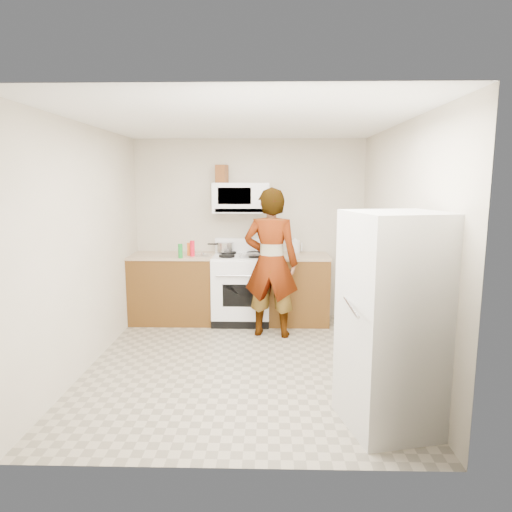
{
  "coord_description": "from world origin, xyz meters",
  "views": [
    {
      "loc": [
        0.26,
        -4.61,
        1.92
      ],
      "look_at": [
        0.13,
        0.55,
        1.07
      ],
      "focal_mm": 32.0,
      "sensor_mm": 36.0,
      "label": 1
    }
  ],
  "objects_px": {
    "kettle": "(295,247)",
    "saucepan": "(225,247)",
    "fridge": "(394,322)",
    "gas_range": "(241,287)",
    "person": "(271,263)",
    "microwave": "(241,198)"
  },
  "relations": [
    {
      "from": "gas_range",
      "to": "person",
      "type": "distance_m",
      "value": 0.81
    },
    {
      "from": "fridge",
      "to": "kettle",
      "type": "distance_m",
      "value": 2.96
    },
    {
      "from": "kettle",
      "to": "person",
      "type": "bearing_deg",
      "value": -131.45
    },
    {
      "from": "gas_range",
      "to": "fridge",
      "type": "height_order",
      "value": "fridge"
    },
    {
      "from": "kettle",
      "to": "saucepan",
      "type": "xyz_separation_m",
      "value": [
        -0.97,
        -0.03,
        -0.0
      ]
    },
    {
      "from": "gas_range",
      "to": "kettle",
      "type": "bearing_deg",
      "value": 16.19
    },
    {
      "from": "person",
      "to": "microwave",
      "type": "bearing_deg",
      "value": -49.51
    },
    {
      "from": "fridge",
      "to": "saucepan",
      "type": "bearing_deg",
      "value": 105.41
    },
    {
      "from": "kettle",
      "to": "saucepan",
      "type": "relative_size",
      "value": 0.74
    },
    {
      "from": "microwave",
      "to": "kettle",
      "type": "bearing_deg",
      "value": 6.75
    },
    {
      "from": "gas_range",
      "to": "person",
      "type": "height_order",
      "value": "person"
    },
    {
      "from": "gas_range",
      "to": "person",
      "type": "relative_size",
      "value": 0.61
    },
    {
      "from": "saucepan",
      "to": "microwave",
      "type": "bearing_deg",
      "value": -13.07
    },
    {
      "from": "gas_range",
      "to": "person",
      "type": "bearing_deg",
      "value": -53.96
    },
    {
      "from": "microwave",
      "to": "person",
      "type": "distance_m",
      "value": 1.11
    },
    {
      "from": "gas_range",
      "to": "microwave",
      "type": "bearing_deg",
      "value": 90.0
    },
    {
      "from": "fridge",
      "to": "gas_range",
      "type": "bearing_deg",
      "value": 103.22
    },
    {
      "from": "fridge",
      "to": "saucepan",
      "type": "height_order",
      "value": "fridge"
    },
    {
      "from": "person",
      "to": "kettle",
      "type": "bearing_deg",
      "value": -103.95
    },
    {
      "from": "fridge",
      "to": "kettle",
      "type": "xyz_separation_m",
      "value": [
        -0.6,
        2.89,
        0.17
      ]
    },
    {
      "from": "microwave",
      "to": "gas_range",
      "type": "bearing_deg",
      "value": -90.0
    },
    {
      "from": "fridge",
      "to": "saucepan",
      "type": "distance_m",
      "value": 3.26
    }
  ]
}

